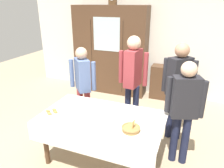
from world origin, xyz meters
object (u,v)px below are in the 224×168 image
(tea_cup_mid_right, at_px, (128,120))
(person_behind_table_right, at_px, (133,75))
(spoon_mid_right, at_px, (72,116))
(tea_cup_far_right, at_px, (120,114))
(tea_cup_front_edge, at_px, (134,112))
(spoon_near_left, at_px, (156,116))
(person_by_cabinet, at_px, (83,81))
(pastry_plate, at_px, (52,112))
(dining_table, at_px, (101,124))
(tea_cup_near_right, at_px, (80,100))
(tea_cup_back_edge, at_px, (77,108))
(wall_cabinet, at_px, (110,51))
(book_stack, at_px, (173,65))
(person_near_right_end, at_px, (184,105))
(person_behind_table_left, at_px, (178,83))
(bread_basket, at_px, (131,128))
(spoon_center, at_px, (91,129))
(bookshelf_low, at_px, (171,83))
(tea_cup_center, at_px, (113,107))

(tea_cup_mid_right, xyz_separation_m, person_behind_table_right, (-0.23, 1.01, 0.30))
(spoon_mid_right, bearing_deg, tea_cup_far_right, 22.96)
(tea_cup_front_edge, height_order, spoon_near_left, tea_cup_front_edge)
(tea_cup_front_edge, relative_size, person_by_cabinet, 0.08)
(pastry_plate, relative_size, person_behind_table_right, 0.16)
(dining_table, bearing_deg, tea_cup_near_right, 146.48)
(dining_table, relative_size, tea_cup_far_right, 13.31)
(spoon_mid_right, xyz_separation_m, person_by_cabinet, (-0.30, 0.89, 0.18))
(tea_cup_far_right, distance_m, tea_cup_back_edge, 0.66)
(person_behind_table_right, bearing_deg, spoon_near_left, -52.15)
(wall_cabinet, xyz_separation_m, spoon_near_left, (1.61, -2.25, -0.35))
(spoon_mid_right, bearing_deg, person_behind_table_right, 65.01)
(wall_cabinet, distance_m, book_stack, 1.58)
(dining_table, relative_size, spoon_near_left, 14.54)
(tea_cup_front_edge, height_order, spoon_mid_right, tea_cup_front_edge)
(dining_table, height_order, pastry_plate, pastry_plate)
(dining_table, relative_size, tea_cup_front_edge, 13.31)
(person_behind_table_right, bearing_deg, person_near_right_end, -34.49)
(spoon_near_left, bearing_deg, person_behind_table_left, 72.64)
(spoon_near_left, bearing_deg, bread_basket, -114.52)
(pastry_plate, xyz_separation_m, person_by_cabinet, (0.01, 0.92, 0.17))
(tea_cup_back_edge, distance_m, bread_basket, 0.94)
(tea_cup_mid_right, relative_size, pastry_plate, 0.46)
(tea_cup_back_edge, bearing_deg, dining_table, -13.21)
(tea_cup_near_right, relative_size, spoon_center, 1.09)
(spoon_near_left, bearing_deg, person_near_right_end, 14.40)
(bookshelf_low, relative_size, person_behind_table_left, 0.58)
(wall_cabinet, bearing_deg, person_near_right_end, -47.79)
(spoon_mid_right, height_order, person_behind_table_right, person_behind_table_right)
(spoon_center, bearing_deg, bread_basket, 18.62)
(spoon_center, height_order, person_by_cabinet, person_by_cabinet)
(tea_cup_mid_right, bearing_deg, tea_cup_front_edge, 82.13)
(wall_cabinet, xyz_separation_m, person_behind_table_right, (1.05, -1.53, -0.03))
(tea_cup_back_edge, distance_m, person_by_cabinet, 0.75)
(tea_cup_center, relative_size, person_behind_table_right, 0.07)
(person_behind_table_left, relative_size, person_by_cabinet, 1.09)
(book_stack, bearing_deg, bookshelf_low, 90.00)
(wall_cabinet, xyz_separation_m, tea_cup_mid_right, (1.28, -2.54, -0.32))
(tea_cup_near_right, xyz_separation_m, tea_cup_back_edge, (0.09, -0.24, 0.00))
(dining_table, relative_size, bread_basket, 7.21)
(tea_cup_mid_right, relative_size, spoon_mid_right, 1.09)
(spoon_mid_right, bearing_deg, spoon_near_left, 21.93)
(tea_cup_center, relative_size, bread_basket, 0.54)
(tea_cup_near_right, height_order, tea_cup_back_edge, same)
(bread_basket, bearing_deg, tea_cup_back_edge, 164.66)
(wall_cabinet, relative_size, person_near_right_end, 1.41)
(tea_cup_far_right, xyz_separation_m, tea_cup_back_edge, (-0.66, -0.06, -0.00))
(bookshelf_low, height_order, person_behind_table_left, person_behind_table_left)
(tea_cup_near_right, relative_size, person_by_cabinet, 0.08)
(bread_basket, relative_size, person_behind_table_left, 0.14)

